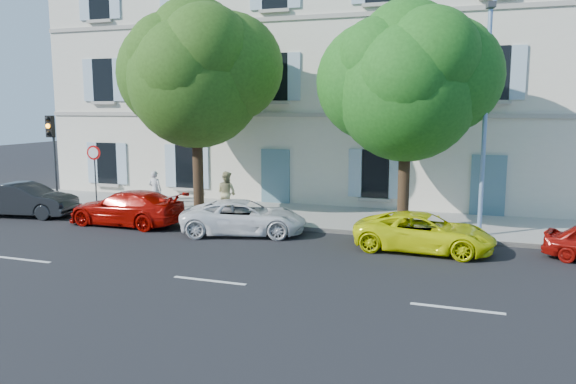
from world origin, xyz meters
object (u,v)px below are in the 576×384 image
at_px(car_white_coupe, 244,217).
at_px(pedestrian_a, 155,190).
at_px(tree_right, 407,90).
at_px(car_red_coupe, 127,208).
at_px(car_dark_sedan, 25,200).
at_px(traffic_light, 52,141).
at_px(pedestrian_b, 227,193).
at_px(tree_left, 196,80).
at_px(road_sign, 94,163).
at_px(car_yellow_supercar, 424,232).
at_px(street_lamp, 486,109).

bearing_deg(car_white_coupe, pedestrian_a, 48.23).
bearing_deg(tree_right, car_red_coupe, -169.26).
bearing_deg(car_dark_sedan, traffic_light, -15.49).
bearing_deg(traffic_light, pedestrian_a, 13.15).
distance_m(car_white_coupe, pedestrian_a, 5.68).
distance_m(car_red_coupe, pedestrian_b, 3.79).
xyz_separation_m(tree_left, road_sign, (-4.73, -0.18, -3.31)).
xyz_separation_m(car_red_coupe, tree_right, (9.83, 1.86, 4.26)).
bearing_deg(tree_left, pedestrian_a, 169.93).
bearing_deg(traffic_light, car_yellow_supercar, -6.58).
height_order(car_dark_sedan, pedestrian_b, pedestrian_b).
bearing_deg(pedestrian_a, car_yellow_supercar, 166.15).
relative_size(tree_left, pedestrian_a, 5.10).
height_order(car_white_coupe, pedestrian_b, pedestrian_b).
bearing_deg(pedestrian_a, car_dark_sedan, 29.33).
bearing_deg(street_lamp, tree_right, 175.51).
height_order(tree_left, street_lamp, tree_left).
height_order(car_dark_sedan, car_red_coupe, car_dark_sedan).
relative_size(pedestrian_a, pedestrian_b, 0.93).
xyz_separation_m(tree_left, tree_right, (7.99, -0.28, -0.43)).
distance_m(car_white_coupe, car_yellow_supercar, 6.07).
relative_size(car_dark_sedan, traffic_light, 1.06).
relative_size(car_red_coupe, street_lamp, 0.61).
relative_size(car_red_coupe, pedestrian_b, 2.60).
relative_size(car_white_coupe, traffic_light, 1.11).
distance_m(car_yellow_supercar, pedestrian_b, 8.25).
distance_m(car_red_coupe, street_lamp, 12.96).
bearing_deg(street_lamp, car_yellow_supercar, -129.65).
bearing_deg(tree_right, car_dark_sedan, -173.00).
bearing_deg(street_lamp, tree_left, 177.40).
bearing_deg(pedestrian_b, tree_right, -166.59).
bearing_deg(car_dark_sedan, car_red_coupe, -99.81).
bearing_deg(tree_right, pedestrian_b, 175.85).
bearing_deg(tree_left, tree_right, -2.00).
height_order(car_white_coupe, car_yellow_supercar, car_white_coupe).
height_order(road_sign, pedestrian_b, road_sign).
bearing_deg(traffic_light, car_dark_sedan, -96.49).
xyz_separation_m(tree_right, pedestrian_b, (-6.89, 0.50, -3.90)).
distance_m(car_dark_sedan, pedestrian_b, 8.08).
xyz_separation_m(tree_left, pedestrian_b, (1.10, 0.22, -4.33)).
xyz_separation_m(car_dark_sedan, street_lamp, (17.14, 1.60, 3.60)).
bearing_deg(traffic_light, tree_left, 5.26).
relative_size(tree_right, road_sign, 2.84).
bearing_deg(car_red_coupe, tree_right, 101.91).
height_order(car_white_coupe, pedestrian_a, pedestrian_a).
relative_size(car_red_coupe, car_yellow_supercar, 1.06).
xyz_separation_m(car_yellow_supercar, pedestrian_b, (-7.82, 2.59, 0.42)).
relative_size(car_yellow_supercar, traffic_light, 1.09).
height_order(road_sign, pedestrian_a, road_sign).
bearing_deg(street_lamp, pedestrian_b, 175.76).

